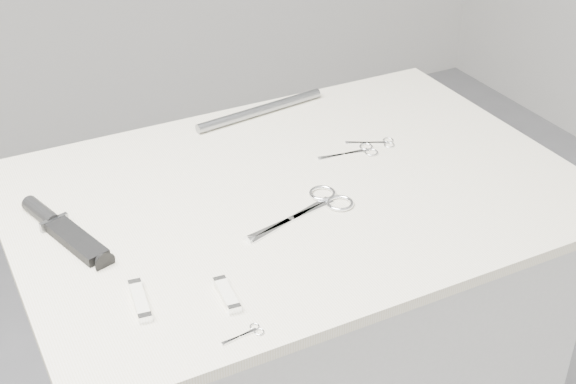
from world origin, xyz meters
name	(u,v)px	position (x,y,z in m)	size (l,w,h in m)	color
plinth	(296,379)	(0.00, 0.00, 0.45)	(0.90, 0.60, 0.90)	silver
display_board	(297,193)	(0.00, 0.00, 0.91)	(1.00, 0.70, 0.02)	beige
large_shears	(317,205)	(0.00, -0.07, 0.92)	(0.21, 0.11, 0.01)	white
embroidery_scissors_a	(358,152)	(0.16, 0.06, 0.92)	(0.12, 0.05, 0.00)	white
embroidery_scissors_b	(378,143)	(0.22, 0.08, 0.92)	(0.09, 0.06, 0.00)	white
tiny_scissors	(248,333)	(-0.24, -0.31, 0.92)	(0.06, 0.03, 0.00)	white
sheathed_knife	(60,227)	(-0.41, 0.06, 0.93)	(0.10, 0.22, 0.03)	black
pocket_knife_a	(227,295)	(-0.23, -0.22, 0.92)	(0.02, 0.08, 0.01)	white
pocket_knife_b	(140,300)	(-0.35, -0.18, 0.93)	(0.03, 0.09, 0.01)	white
metal_rail	(260,110)	(0.07, 0.30, 0.93)	(0.02, 0.02, 0.30)	gray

